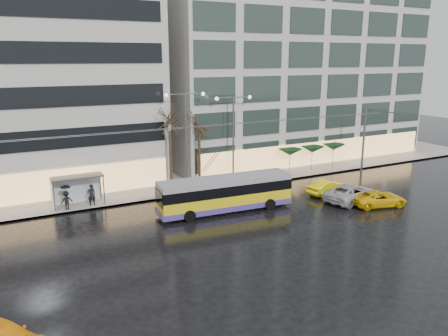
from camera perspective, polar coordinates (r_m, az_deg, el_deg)
ground at (r=31.87m, az=-0.68°, el=-8.39°), size 140.00×140.00×0.00m
sidewalk at (r=44.76m, az=-6.41°, el=-1.66°), size 80.00×10.00×0.15m
kerb at (r=40.36m, az=-3.89°, el=-3.37°), size 80.00×0.10×0.15m
building_right at (r=55.56m, az=8.38°, el=14.49°), size 32.00×14.00×25.00m
trolleybus at (r=35.63m, az=0.20°, el=-3.51°), size 11.30×4.69×5.18m
catenary at (r=37.92m, az=-4.72°, el=1.99°), size 42.24×5.12×7.00m
bus_shelter at (r=38.72m, az=-19.19°, el=-2.01°), size 4.20×1.60×2.51m
street_lamp_near at (r=40.58m, az=-5.02°, el=5.29°), size 3.96×0.36×9.03m
street_lamp_far at (r=42.73m, az=1.23°, el=5.42°), size 3.96×0.36×8.53m
tree_a at (r=40.07m, az=-7.16°, el=6.71°), size 3.20×3.20×8.40m
tree_b at (r=41.46m, az=-3.31°, el=6.08°), size 3.20×3.20×7.70m
parasol_a at (r=47.17m, az=8.60°, el=2.06°), size 2.50×2.50×2.65m
parasol_b at (r=48.96m, az=11.45°, el=2.38°), size 2.50×2.50×2.65m
parasol_c at (r=50.86m, az=14.11°, el=2.67°), size 2.50×2.50×2.65m
taxi_b at (r=41.39m, az=13.24°, el=-2.44°), size 4.16×2.03×1.31m
taxi_c at (r=39.35m, az=19.56°, el=-3.78°), size 5.07×3.24×1.30m
sedan_silver at (r=39.87m, az=16.14°, el=-3.12°), size 5.91×3.91×1.51m
pedestrian_a at (r=38.17m, az=-16.97°, el=-2.67°), size 1.14×1.16×2.19m
pedestrian_b at (r=40.07m, az=-17.36°, el=-2.81°), size 0.84×0.68×1.63m
pedestrian_c at (r=37.89m, az=-19.92°, el=-3.51°), size 1.11×0.98×2.11m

